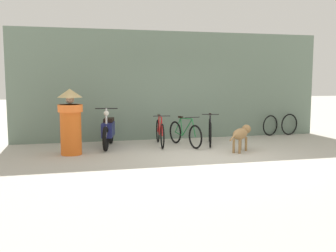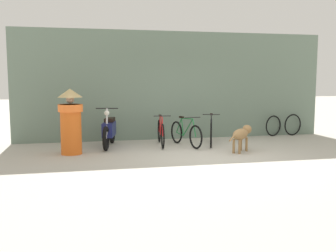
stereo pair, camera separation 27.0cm
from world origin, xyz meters
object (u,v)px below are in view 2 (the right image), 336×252
at_px(stray_dog, 242,134).
at_px(spare_tire_left, 273,126).
at_px(bicycle_1, 186,134).
at_px(person_in_robes, 71,120).
at_px(bicycle_0, 161,132).
at_px(bicycle_2, 211,132).
at_px(motorcycle, 109,131).
at_px(spare_tire_right, 293,125).

relative_size(stray_dog, spare_tire_left, 1.42).
distance_m(bicycle_1, person_in_robes, 3.14).
bearing_deg(person_in_robes, bicycle_0, -116.30).
bearing_deg(bicycle_2, bicycle_0, -78.20).
bearing_deg(bicycle_2, person_in_robes, -61.89).
relative_size(bicycle_0, bicycle_2, 1.06).
bearing_deg(bicycle_1, motorcycle, -112.85).
bearing_deg(motorcycle, stray_dog, 77.56).
relative_size(motorcycle, spare_tire_left, 2.72).
bearing_deg(spare_tire_right, motorcycle, -171.46).
distance_m(bicycle_0, stray_dog, 2.29).
height_order(motorcycle, spare_tire_left, motorcycle).
relative_size(bicycle_2, person_in_robes, 1.02).
height_order(bicycle_0, bicycle_2, bicycle_2).
xyz_separation_m(motorcycle, spare_tire_right, (6.04, 0.91, -0.09)).
relative_size(bicycle_0, person_in_robes, 1.09).
height_order(bicycle_0, bicycle_1, bicycle_0).
bearing_deg(spare_tire_left, bicycle_2, -155.43).
height_order(stray_dog, spare_tire_left, spare_tire_left).
distance_m(bicycle_0, bicycle_1, 0.69).
bearing_deg(bicycle_1, person_in_robes, -94.51).
height_order(bicycle_2, spare_tire_left, bicycle_2).
distance_m(bicycle_2, person_in_robes, 3.89).
relative_size(bicycle_1, motorcycle, 0.91).
relative_size(person_in_robes, spare_tire_right, 2.27).
xyz_separation_m(bicycle_2, spare_tire_left, (2.51, 1.15, -0.03)).
distance_m(bicycle_1, spare_tire_right, 4.15).
xyz_separation_m(bicycle_2, motorcycle, (-2.83, 0.24, 0.07)).
xyz_separation_m(stray_dog, spare_tire_right, (2.82, 2.38, -0.10)).
height_order(stray_dog, person_in_robes, person_in_robes).
distance_m(bicycle_1, bicycle_2, 0.76).
bearing_deg(bicycle_2, motorcycle, -75.67).
bearing_deg(person_in_robes, motorcycle, -93.81).
height_order(bicycle_0, stray_dog, bicycle_0).
height_order(bicycle_2, spare_tire_right, bicycle_2).
distance_m(motorcycle, spare_tire_right, 6.11).
bearing_deg(bicycle_0, bicycle_2, 89.06).
relative_size(bicycle_1, stray_dog, 1.73).
bearing_deg(motorcycle, bicycle_0, 99.79).
height_order(bicycle_0, motorcycle, motorcycle).
xyz_separation_m(bicycle_1, spare_tire_right, (3.97, 1.21, 0.01)).
relative_size(stray_dog, spare_tire_right, 1.36).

